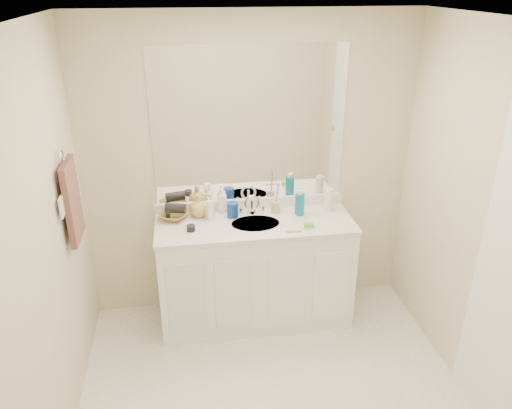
{
  "coord_description": "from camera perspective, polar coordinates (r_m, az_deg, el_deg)",
  "views": [
    {
      "loc": [
        -0.51,
        -2.35,
        2.59
      ],
      "look_at": [
        0.0,
        0.97,
        1.05
      ],
      "focal_mm": 35.0,
      "sensor_mm": 36.0,
      "label": 1
    }
  ],
  "objects": [
    {
      "name": "sink_basin",
      "position": [
        3.81,
        -0.07,
        -2.31
      ],
      "size": [
        0.37,
        0.37,
        0.02
      ],
      "primitive_type": "cylinder",
      "color": "beige",
      "rests_on": "countertop"
    },
    {
      "name": "orange_comb",
      "position": [
        3.69,
        4.36,
        -3.1
      ],
      "size": [
        0.12,
        0.03,
        0.0
      ],
      "primitive_type": "cube",
      "rotation": [
        0.0,
        0.0,
        -0.03
      ],
      "color": "orange",
      "rests_on": "countertop"
    },
    {
      "name": "green_soap",
      "position": [
        3.74,
        6.05,
        -2.35
      ],
      "size": [
        0.08,
        0.06,
        0.03
      ],
      "primitive_type": "cube",
      "rotation": [
        0.0,
        0.0,
        -0.11
      ],
      "color": "#63B82C",
      "rests_on": "soap_dish"
    },
    {
      "name": "ceiling",
      "position": [
        2.42,
        3.72,
        20.03
      ],
      "size": [
        2.6,
        2.6,
        0.02
      ],
      "primitive_type": "cube",
      "color": "white",
      "rests_on": "wall_back"
    },
    {
      "name": "backsplash",
      "position": [
        4.04,
        -0.67,
        0.13
      ],
      "size": [
        1.52,
        0.03,
        0.08
      ],
      "primitive_type": "cube",
      "color": "white",
      "rests_on": "countertop"
    },
    {
      "name": "towel_ring",
      "position": [
        3.38,
        -21.31,
        4.97
      ],
      "size": [
        0.01,
        0.11,
        0.11
      ],
      "primitive_type": "torus",
      "rotation": [
        0.0,
        1.57,
        0.0
      ],
      "color": "silver",
      "rests_on": "wall_left"
    },
    {
      "name": "switch_plate",
      "position": [
        3.29,
        -21.34,
        -0.29
      ],
      "size": [
        0.01,
        0.08,
        0.13
      ],
      "primitive_type": "cube",
      "color": "white",
      "rests_on": "wall_left"
    },
    {
      "name": "blue_mug",
      "position": [
        3.88,
        -2.69,
        -0.61
      ],
      "size": [
        0.09,
        0.09,
        0.12
      ],
      "primitive_type": "cylinder",
      "rotation": [
        0.0,
        0.0,
        -0.06
      ],
      "color": "navy",
      "rests_on": "countertop"
    },
    {
      "name": "soap_dish",
      "position": [
        3.75,
        6.04,
        -2.61
      ],
      "size": [
        0.11,
        0.1,
        0.01
      ],
      "primitive_type": "cube",
      "rotation": [
        0.0,
        0.0,
        -0.42
      ],
      "color": "white",
      "rests_on": "countertop"
    },
    {
      "name": "toothbrush",
      "position": [
        3.92,
        2.42,
        1.1
      ],
      "size": [
        0.02,
        0.04,
        0.2
      ],
      "primitive_type": "cylinder",
      "rotation": [
        0.14,
        0.0,
        0.41
      ],
      "color": "#E23B7C",
      "rests_on": "tan_cup"
    },
    {
      "name": "countertop",
      "position": [
        3.83,
        -0.11,
        -2.21
      ],
      "size": [
        1.52,
        0.57,
        0.03
      ],
      "primitive_type": "cube",
      "color": "silver",
      "rests_on": "vanity_cabinet"
    },
    {
      "name": "tan_cup",
      "position": [
        3.96,
        2.25,
        -0.28
      ],
      "size": [
        0.07,
        0.07,
        0.09
      ],
      "primitive_type": "cylinder",
      "rotation": [
        0.0,
        0.0,
        -0.06
      ],
      "color": "#CBBB8F",
      "rests_on": "countertop"
    },
    {
      "name": "wall_back",
      "position": [
        3.94,
        -0.72,
        3.93
      ],
      "size": [
        2.6,
        0.02,
        2.4
      ],
      "primitive_type": "cube",
      "color": "beige",
      "rests_on": "floor"
    },
    {
      "name": "soap_bottle_yellow",
      "position": [
        3.9,
        -6.61,
        -0.12
      ],
      "size": [
        0.18,
        0.18,
        0.18
      ],
      "primitive_type": "imported",
      "rotation": [
        0.0,
        0.0,
        -0.38
      ],
      "color": "tan",
      "rests_on": "countertop"
    },
    {
      "name": "wicker_basket",
      "position": [
        3.91,
        -9.43,
        -1.28
      ],
      "size": [
        0.28,
        0.28,
        0.05
      ],
      "primitive_type": "imported",
      "rotation": [
        0.0,
        0.0,
        -0.39
      ],
      "color": "olive",
      "rests_on": "countertop"
    },
    {
      "name": "faucet",
      "position": [
        3.94,
        -0.46,
        -0.27
      ],
      "size": [
        0.02,
        0.02,
        0.11
      ],
      "primitive_type": "cylinder",
      "color": "silver",
      "rests_on": "countertop"
    },
    {
      "name": "hand_towel",
      "position": [
        3.48,
        -20.25,
        0.35
      ],
      "size": [
        0.04,
        0.32,
        0.55
      ],
      "primitive_type": "cube",
      "color": "#4D3129",
      "rests_on": "towel_ring"
    },
    {
      "name": "extra_white_bottle",
      "position": [
        3.83,
        -5.25,
        -0.71
      ],
      "size": [
        0.06,
        0.06,
        0.16
      ],
      "primitive_type": "cylinder",
      "rotation": [
        0.0,
        0.0,
        0.23
      ],
      "color": "white",
      "rests_on": "countertop"
    },
    {
      "name": "wall_left",
      "position": [
        2.85,
        -23.76,
        -6.98
      ],
      "size": [
        0.02,
        2.6,
        2.4
      ],
      "primitive_type": "cube",
      "color": "beige",
      "rests_on": "floor"
    },
    {
      "name": "mouthwash_bottle",
      "position": [
        3.92,
        5.02,
        0.03
      ],
      "size": [
        0.09,
        0.09,
        0.18
      ],
      "primitive_type": "cylinder",
      "rotation": [
        0.0,
        0.0,
        -0.3
      ],
      "color": "#0B748B",
      "rests_on": "countertop"
    },
    {
      "name": "vanity_cabinet",
      "position": [
        4.04,
        -0.11,
        -7.79
      ],
      "size": [
        1.5,
        0.55,
        0.85
      ],
      "primitive_type": "cube",
      "color": "white",
      "rests_on": "floor"
    },
    {
      "name": "soap_bottle_white",
      "position": [
        3.96,
        -3.85,
        0.5
      ],
      "size": [
        0.08,
        0.08,
        0.2
      ],
      "primitive_type": "imported",
      "rotation": [
        0.0,
        0.0,
        -0.11
      ],
      "color": "white",
      "rests_on": "countertop"
    },
    {
      "name": "hair_dryer",
      "position": [
        3.88,
        -9.2,
        -0.42
      ],
      "size": [
        0.17,
        0.11,
        0.08
      ],
      "primitive_type": "cylinder",
      "rotation": [
        0.0,
        1.57,
        -0.21
      ],
      "color": "black",
      "rests_on": "wicker_basket"
    },
    {
      "name": "clear_pump_bottle",
      "position": [
        4.02,
        8.27,
        0.58
      ],
      "size": [
        0.09,
        0.09,
        0.18
      ],
      "primitive_type": "cylinder",
      "rotation": [
        0.0,
        0.0,
        -0.27
      ],
      "color": "white",
      "rests_on": "countertop"
    },
    {
      "name": "soap_bottle_cream",
      "position": [
        3.89,
        -5.46,
        -0.27
      ],
      "size": [
        0.09,
        0.09,
        0.16
      ],
      "primitive_type": "imported",
      "rotation": [
        0.0,
        0.0,
        0.26
      ],
      "color": "#EEE8C2",
      "rests_on": "countertop"
    },
    {
      "name": "mirror",
      "position": [
        3.82,
        -0.73,
        8.95
      ],
      "size": [
        1.48,
        0.01,
        1.2
      ],
      "primitive_type": "cube",
      "color": "white",
      "rests_on": "wall_back"
    },
    {
      "name": "dark_jar",
      "position": [
        3.71,
        -7.45,
        -2.69
      ],
      "size": [
        0.07,
        0.07,
        0.04
      ],
      "primitive_type": "cylinder",
      "rotation": [
        0.0,
        0.0,
        -0.11
      ],
      "color": "black",
      "rests_on": "countertop"
    },
    {
      "name": "wall_right",
      "position": [
        3.28,
        25.96,
        -3.19
      ],
      "size": [
        0.02,
        2.6,
        2.4
      ],
      "primitive_type": "cube",
      "color": "beige",
      "rests_on": "floor"
    }
  ]
}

